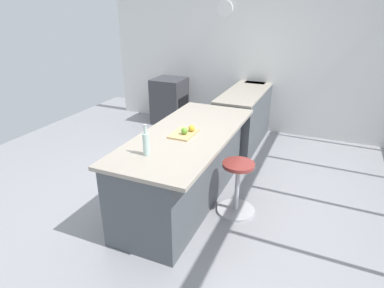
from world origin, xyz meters
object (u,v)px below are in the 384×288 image
object	(u,v)px
kitchen_island	(185,166)
water_bottle	(146,143)
apple_yellow	(192,128)
cutting_board	(184,134)
oven_range	(170,101)
apple_green	(184,131)
stool_by_window	(237,189)

from	to	relation	value
kitchen_island	water_bottle	xyz separation A→B (m)	(0.70, -0.08, 0.57)
kitchen_island	apple_yellow	world-z (taller)	apple_yellow
cutting_board	oven_range	bearing A→B (deg)	-149.80
oven_range	apple_green	bearing A→B (deg)	30.29
water_bottle	oven_range	bearing A→B (deg)	-156.53
oven_range	apple_yellow	distance (m)	2.97
oven_range	kitchen_island	world-z (taller)	kitchen_island
stool_by_window	apple_green	size ratio (longest dim) A/B	8.23
apple_green	cutting_board	bearing A→B (deg)	-142.92
oven_range	water_bottle	distance (m)	3.52
kitchen_island	cutting_board	xyz separation A→B (m)	(0.08, 0.03, 0.45)
oven_range	cutting_board	distance (m)	3.00
kitchen_island	apple_yellow	distance (m)	0.51
apple_green	kitchen_island	bearing A→B (deg)	-153.86
oven_range	kitchen_island	size ratio (longest dim) A/B	0.40
oven_range	water_bottle	world-z (taller)	water_bottle
kitchen_island	apple_yellow	size ratio (longest dim) A/B	29.31
stool_by_window	apple_green	xyz separation A→B (m)	(0.11, -0.60, 0.66)
apple_yellow	oven_range	bearing A→B (deg)	-147.94
cutting_board	apple_yellow	xyz separation A→B (m)	(-0.08, 0.06, 0.05)
cutting_board	apple_green	distance (m)	0.06
stool_by_window	water_bottle	bearing A→B (deg)	-46.59
cutting_board	apple_green	world-z (taller)	apple_green
kitchen_island	oven_range	bearing A→B (deg)	-149.53
kitchen_island	stool_by_window	distance (m)	0.68
oven_range	stool_by_window	xyz separation A→B (m)	(2.48, 2.12, -0.15)
stool_by_window	water_bottle	world-z (taller)	water_bottle
oven_range	kitchen_island	xyz separation A→B (m)	(2.48, 1.46, 0.01)
cutting_board	water_bottle	size ratio (longest dim) A/B	1.15
oven_range	apple_yellow	bearing A→B (deg)	32.06
stool_by_window	apple_yellow	xyz separation A→B (m)	(-0.00, -0.57, 0.66)
kitchen_island	apple_green	bearing A→B (deg)	26.14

